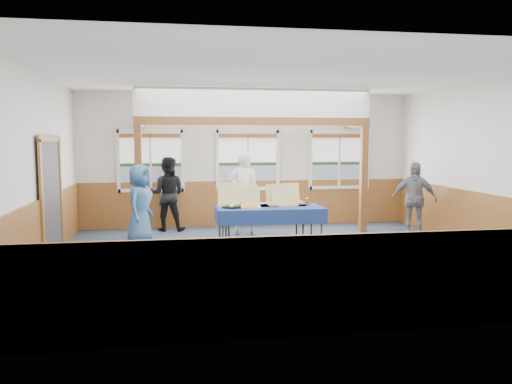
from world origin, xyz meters
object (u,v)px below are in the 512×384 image
table_left (269,209)px  man_blue (140,205)px  woman_white (244,193)px  person_grey (414,199)px  table_right (264,208)px  woman_black (167,194)px

table_left → man_blue: 2.60m
woman_white → person_grey: bearing=-175.6°
table_right → woman_black: bearing=132.1°
woman_white → table_left: bearing=123.7°
table_right → woman_white: (-0.31, 0.77, 0.22)m
woman_black → table_right: bearing=153.2°
woman_white → woman_black: size_ratio=1.08×
table_right → person_grey: size_ratio=1.12×
woman_black → man_blue: size_ratio=1.06×
man_blue → person_grey: person_grey is taller
woman_black → man_blue: bearing=80.4°
man_blue → person_grey: bearing=-72.5°
table_right → man_blue: (-2.52, 0.05, 0.11)m
table_left → woman_white: woman_white is taller
table_right → person_grey: (3.32, 0.03, 0.11)m
table_right → man_blue: size_ratio=1.13×
table_left → woman_black: woman_black is taller
table_right → woman_white: woman_white is taller
table_right → woman_black: 2.50m
woman_black → woman_white: bearing=166.6°
table_left → person_grey: size_ratio=1.43×
person_grey → woman_black: bearing=-168.8°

